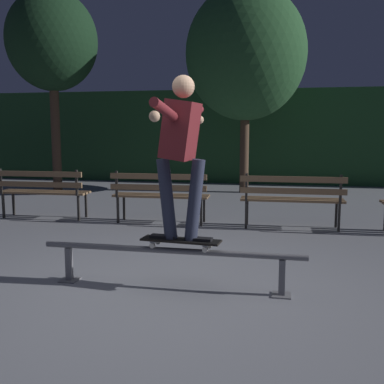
{
  "coord_description": "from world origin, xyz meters",
  "views": [
    {
      "loc": [
        1.08,
        -4.14,
        1.55
      ],
      "look_at": [
        0.05,
        0.84,
        0.85
      ],
      "focal_mm": 42.48,
      "sensor_mm": 36.0,
      "label": 1
    }
  ],
  "objects_px": {
    "park_bench_right_center": "(292,195)",
    "tree_far_left": "(52,42)",
    "tree_behind_benches": "(246,54)",
    "skateboarder": "(181,144)",
    "park_bench_leftmost": "(42,188)",
    "park_bench_left_center": "(160,192)",
    "skateboard": "(181,241)",
    "grind_rail": "(170,257)"
  },
  "relations": [
    {
      "from": "park_bench_leftmost",
      "to": "tree_far_left",
      "type": "bearing_deg",
      "value": 113.78
    },
    {
      "from": "park_bench_right_center",
      "to": "tree_far_left",
      "type": "bearing_deg",
      "value": 150.49
    },
    {
      "from": "park_bench_leftmost",
      "to": "tree_far_left",
      "type": "xyz_separation_m",
      "value": [
        -1.42,
        3.22,
        3.11
      ]
    },
    {
      "from": "park_bench_right_center",
      "to": "tree_behind_benches",
      "type": "height_order",
      "value": "tree_behind_benches"
    },
    {
      "from": "skateboard",
      "to": "skateboarder",
      "type": "xyz_separation_m",
      "value": [
        0.0,
        -0.0,
        0.94
      ]
    },
    {
      "from": "skateboard",
      "to": "tree_far_left",
      "type": "relative_size",
      "value": 0.16
    },
    {
      "from": "tree_far_left",
      "to": "tree_behind_benches",
      "type": "relative_size",
      "value": 0.98
    },
    {
      "from": "skateboard",
      "to": "tree_far_left",
      "type": "xyz_separation_m",
      "value": [
        -4.59,
        6.19,
        3.16
      ]
    },
    {
      "from": "skateboarder",
      "to": "tree_far_left",
      "type": "height_order",
      "value": "tree_far_left"
    },
    {
      "from": "park_bench_leftmost",
      "to": "tree_behind_benches",
      "type": "relative_size",
      "value": 0.33
    },
    {
      "from": "park_bench_left_center",
      "to": "tree_far_left",
      "type": "distance_m",
      "value": 5.71
    },
    {
      "from": "skateboarder",
      "to": "tree_far_left",
      "type": "distance_m",
      "value": 8.02
    },
    {
      "from": "skateboard",
      "to": "park_bench_right_center",
      "type": "xyz_separation_m",
      "value": [
        1.09,
        2.97,
        0.06
      ]
    },
    {
      "from": "park_bench_right_center",
      "to": "tree_far_left",
      "type": "xyz_separation_m",
      "value": [
        -5.69,
        3.22,
        3.11
      ]
    },
    {
      "from": "park_bench_leftmost",
      "to": "park_bench_right_center",
      "type": "bearing_deg",
      "value": 0.0
    },
    {
      "from": "grind_rail",
      "to": "tree_far_left",
      "type": "xyz_separation_m",
      "value": [
        -4.49,
        6.19,
        3.33
      ]
    },
    {
      "from": "park_bench_leftmost",
      "to": "park_bench_right_center",
      "type": "distance_m",
      "value": 4.27
    },
    {
      "from": "grind_rail",
      "to": "park_bench_right_center",
      "type": "relative_size",
      "value": 1.63
    },
    {
      "from": "skateboarder",
      "to": "park_bench_leftmost",
      "type": "relative_size",
      "value": 0.97
    },
    {
      "from": "skateboard",
      "to": "park_bench_leftmost",
      "type": "relative_size",
      "value": 0.49
    },
    {
      "from": "skateboard",
      "to": "park_bench_leftmost",
      "type": "xyz_separation_m",
      "value": [
        -3.18,
        2.97,
        0.06
      ]
    },
    {
      "from": "grind_rail",
      "to": "park_bench_leftmost",
      "type": "bearing_deg",
      "value": 135.92
    },
    {
      "from": "park_bench_leftmost",
      "to": "park_bench_right_center",
      "type": "relative_size",
      "value": 1.0
    },
    {
      "from": "tree_far_left",
      "to": "tree_behind_benches",
      "type": "height_order",
      "value": "tree_behind_benches"
    },
    {
      "from": "skateboarder",
      "to": "park_bench_leftmost",
      "type": "height_order",
      "value": "skateboarder"
    },
    {
      "from": "tree_behind_benches",
      "to": "tree_far_left",
      "type": "bearing_deg",
      "value": -169.11
    },
    {
      "from": "park_bench_leftmost",
      "to": "tree_behind_benches",
      "type": "height_order",
      "value": "tree_behind_benches"
    },
    {
      "from": "skateboard",
      "to": "park_bench_left_center",
      "type": "distance_m",
      "value": 3.15
    },
    {
      "from": "grind_rail",
      "to": "skateboard",
      "type": "height_order",
      "value": "skateboard"
    },
    {
      "from": "park_bench_left_center",
      "to": "park_bench_right_center",
      "type": "distance_m",
      "value": 2.13
    },
    {
      "from": "grind_rail",
      "to": "park_bench_leftmost",
      "type": "distance_m",
      "value": 4.28
    },
    {
      "from": "skateboard",
      "to": "park_bench_leftmost",
      "type": "height_order",
      "value": "park_bench_leftmost"
    },
    {
      "from": "park_bench_left_center",
      "to": "tree_far_left",
      "type": "xyz_separation_m",
      "value": [
        -3.55,
        3.22,
        3.11
      ]
    },
    {
      "from": "skateboarder",
      "to": "tree_behind_benches",
      "type": "xyz_separation_m",
      "value": [
        -0.02,
        7.07,
        1.94
      ]
    },
    {
      "from": "grind_rail",
      "to": "park_bench_left_center",
      "type": "xyz_separation_m",
      "value": [
        -0.93,
        2.97,
        0.22
      ]
    },
    {
      "from": "park_bench_right_center",
      "to": "park_bench_leftmost",
      "type": "bearing_deg",
      "value": 180.0
    },
    {
      "from": "skateboarder",
      "to": "park_bench_leftmost",
      "type": "bearing_deg",
      "value": 136.93
    },
    {
      "from": "skateboarder",
      "to": "park_bench_right_center",
      "type": "bearing_deg",
      "value": 69.85
    },
    {
      "from": "park_bench_leftmost",
      "to": "tree_far_left",
      "type": "distance_m",
      "value": 4.69
    },
    {
      "from": "park_bench_left_center",
      "to": "tree_behind_benches",
      "type": "relative_size",
      "value": 0.33
    },
    {
      "from": "park_bench_left_center",
      "to": "tree_behind_benches",
      "type": "bearing_deg",
      "value": 76.04
    },
    {
      "from": "skateboarder",
      "to": "park_bench_leftmost",
      "type": "xyz_separation_m",
      "value": [
        -3.18,
        2.97,
        -0.88
      ]
    }
  ]
}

